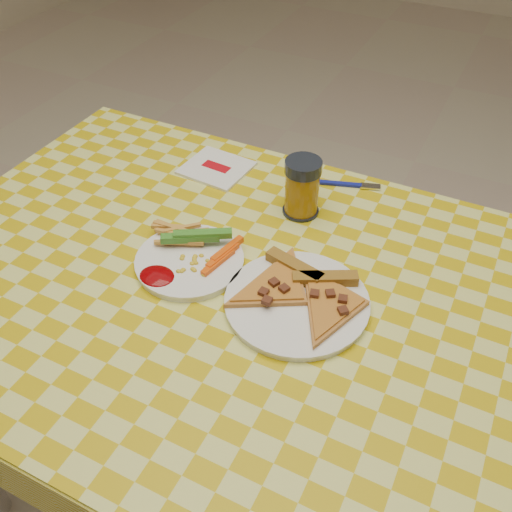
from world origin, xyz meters
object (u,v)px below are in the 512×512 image
(drink_glass, at_px, (302,188))
(table, at_px, (238,312))
(plate_right, at_px, (297,303))
(plate_left, at_px, (190,262))

(drink_glass, bearing_deg, table, -93.92)
(plate_right, bearing_deg, plate_left, 177.99)
(table, relative_size, drink_glass, 10.42)
(plate_left, xyz_separation_m, drink_glass, (0.12, 0.24, 0.05))
(table, bearing_deg, drink_glass, 86.08)
(plate_left, height_order, plate_right, same)
(table, height_order, plate_right, plate_right)
(table, height_order, drink_glass, drink_glass)
(plate_right, distance_m, drink_glass, 0.27)
(table, distance_m, plate_right, 0.14)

